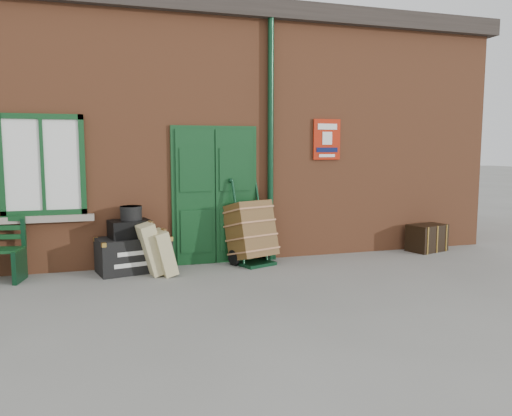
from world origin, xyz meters
name	(u,v)px	position (x,y,z in m)	size (l,w,h in m)	color
ground	(259,283)	(0.00, 0.00, 0.00)	(80.00, 80.00, 0.00)	gray
station_building	(207,135)	(0.00, 3.49, 2.16)	(10.30, 4.30, 4.36)	brown
houdini_trunk	(134,254)	(-1.64, 1.25, 0.27)	(1.07, 0.59, 0.54)	black
strongbox	(130,229)	(-1.69, 1.25, 0.67)	(0.59, 0.43, 0.27)	black
hatbox	(131,213)	(-1.66, 1.25, 0.91)	(0.32, 0.32, 0.21)	black
suitcase_back	(150,248)	(-1.41, 0.99, 0.40)	(0.22, 0.55, 0.77)	#C3B680
suitcase_front	(163,252)	(-1.23, 0.89, 0.34)	(0.20, 0.49, 0.66)	#C3B680
porter_trolley	(251,232)	(0.25, 1.23, 0.53)	(0.87, 0.90, 1.37)	black
dark_trunk	(427,238)	(3.66, 1.25, 0.25)	(0.69, 0.45, 0.50)	black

